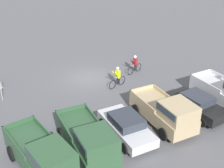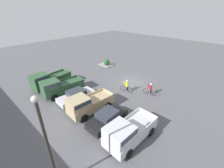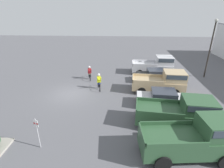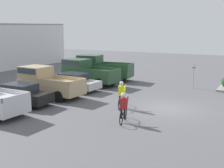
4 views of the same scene
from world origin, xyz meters
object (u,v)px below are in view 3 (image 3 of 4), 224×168
at_px(sedan_1, 163,98).
at_px(cyclist_0, 99,81).
at_px(pickup_truck_0, 156,65).
at_px(pickup_truck_1, 163,81).
at_px(pickup_truck_2, 181,112).
at_px(sedan_0, 156,75).
at_px(fire_lane_sign, 37,130).
at_px(pickup_truck_3, 198,137).
at_px(lamppost, 211,45).
at_px(cyclist_1, 90,73).

distance_m(sedan_1, cyclist_0, 6.68).
distance_m(pickup_truck_0, pickup_truck_1, 5.63).
relative_size(pickup_truck_0, pickup_truck_2, 0.95).
height_order(pickup_truck_0, sedan_1, pickup_truck_0).
height_order(sedan_0, fire_lane_sign, fire_lane_sign).
relative_size(sedan_0, pickup_truck_2, 0.81).
xyz_separation_m(pickup_truck_3, lamppost, (-12.88, 5.94, 2.75)).
xyz_separation_m(sedan_0, sedan_1, (5.60, -0.34, -0.01)).
xyz_separation_m(pickup_truck_1, lamppost, (-4.56, 6.08, 2.85)).
xyz_separation_m(sedan_0, pickup_truck_3, (11.16, 0.32, 0.51)).
relative_size(pickup_truck_1, pickup_truck_3, 0.94).
bearing_deg(cyclist_0, pickup_truck_2, 47.55).
bearing_deg(fire_lane_sign, pickup_truck_1, 132.68).
bearing_deg(sedan_0, sedan_1, -3.49).
distance_m(pickup_truck_1, sedan_1, 2.85).
bearing_deg(pickup_truck_3, pickup_truck_1, -179.04).
height_order(pickup_truck_0, pickup_truck_2, pickup_truck_0).
bearing_deg(pickup_truck_2, pickup_truck_1, -179.61).
bearing_deg(pickup_truck_3, pickup_truck_2, -177.84).
bearing_deg(sedan_1, cyclist_1, -128.15).
bearing_deg(pickup_truck_3, pickup_truck_0, 179.34).
height_order(pickup_truck_3, cyclist_0, pickup_truck_3).
height_order(pickup_truck_3, lamppost, lamppost).
xyz_separation_m(pickup_truck_0, pickup_truck_1, (5.62, -0.30, -0.02)).
xyz_separation_m(pickup_truck_0, pickup_truck_2, (11.24, -0.26, 0.01)).
bearing_deg(pickup_truck_2, cyclist_1, -137.45).
height_order(pickup_truck_0, sedan_0, pickup_truck_0).
relative_size(cyclist_1, lamppost, 0.26).
xyz_separation_m(sedan_0, pickup_truck_2, (8.45, 0.21, 0.44)).
height_order(pickup_truck_3, fire_lane_sign, pickup_truck_3).
bearing_deg(lamppost, sedan_1, -42.02).
distance_m(pickup_truck_0, cyclist_0, 8.59).
relative_size(pickup_truck_0, pickup_truck_3, 0.93).
relative_size(pickup_truck_1, sedan_1, 1.14).
height_order(sedan_0, cyclist_0, cyclist_0).
height_order(cyclist_0, cyclist_1, cyclist_0).
height_order(pickup_truck_2, lamppost, lamppost).
xyz_separation_m(pickup_truck_2, cyclist_0, (-5.93, -6.48, -0.28)).
bearing_deg(lamppost, fire_lane_sign, -49.56).
bearing_deg(fire_lane_sign, pickup_truck_0, 146.28).
height_order(sedan_1, pickup_truck_3, pickup_truck_3).
bearing_deg(pickup_truck_0, sedan_1, -5.56).
relative_size(pickup_truck_1, lamppost, 0.77).
xyz_separation_m(cyclist_0, lamppost, (-4.24, 12.53, 3.10)).
bearing_deg(fire_lane_sign, cyclist_0, 163.62).
bearing_deg(fire_lane_sign, lamppost, 130.44).
bearing_deg(sedan_0, pickup_truck_0, 170.31).
height_order(sedan_0, pickup_truck_1, pickup_truck_1).
relative_size(pickup_truck_3, lamppost, 0.82).
xyz_separation_m(pickup_truck_3, fire_lane_sign, (-0.05, -9.11, 0.03)).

